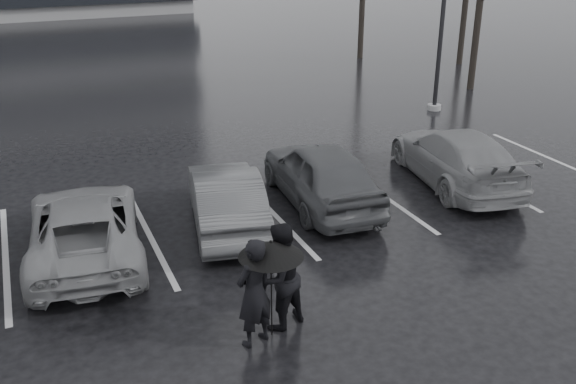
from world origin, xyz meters
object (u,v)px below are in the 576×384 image
(car_west_a, at_px, (226,198))
(pedestrian_left, at_px, (254,293))
(car_west_b, at_px, (84,227))
(pedestrian_right, at_px, (279,276))
(car_main, at_px, (321,173))
(car_east, at_px, (456,157))

(car_west_a, relative_size, pedestrian_left, 2.19)
(pedestrian_left, bearing_deg, car_west_b, -84.13)
(car_west_b, bearing_deg, pedestrian_right, 131.77)
(car_main, relative_size, car_west_b, 0.96)
(car_main, xyz_separation_m, car_west_a, (-2.39, -0.29, -0.08))
(pedestrian_left, height_order, pedestrian_right, pedestrian_right)
(pedestrian_right, bearing_deg, car_west_a, -115.68)
(pedestrian_left, bearing_deg, car_main, -148.07)
(pedestrian_right, bearing_deg, pedestrian_left, 8.32)
(car_west_b, bearing_deg, car_main, -168.27)
(car_west_b, height_order, car_east, car_east)
(pedestrian_left, xyz_separation_m, pedestrian_right, (0.54, 0.29, 0.00))
(car_west_a, height_order, car_west_b, car_west_a)
(car_east, bearing_deg, car_west_b, 12.29)
(car_main, xyz_separation_m, pedestrian_left, (-3.29, -4.42, 0.17))
(car_east, bearing_deg, pedestrian_right, 42.15)
(car_main, relative_size, car_east, 0.91)
(car_main, distance_m, pedestrian_right, 4.97)
(car_west_a, bearing_deg, car_west_b, 14.98)
(car_west_b, xyz_separation_m, pedestrian_left, (2.03, -3.95, 0.28))
(car_main, xyz_separation_m, pedestrian_right, (-2.76, -4.13, 0.17))
(car_east, bearing_deg, pedestrian_left, 41.91)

